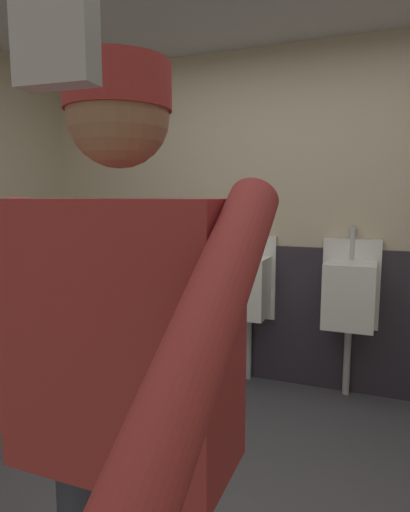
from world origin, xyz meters
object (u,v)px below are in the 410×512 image
(urinal_middle, at_px, (246,286))
(soap_dispenser, at_px, (204,221))
(urinal_right, at_px, (349,294))
(person, at_px, (124,403))
(cell_phone, at_px, (54,3))
(urinal_left, at_px, (159,279))

(urinal_middle, height_order, soap_dispenser, soap_dispenser)
(soap_dispenser, bearing_deg, urinal_right, -5.98)
(urinal_middle, distance_m, person, 2.43)
(cell_phone, bearing_deg, soap_dispenser, 105.96)
(urinal_middle, relative_size, urinal_right, 1.00)
(urinal_right, bearing_deg, soap_dispenser, 174.02)
(urinal_middle, height_order, cell_phone, cell_phone)
(urinal_right, height_order, soap_dispenser, soap_dispenser)
(person, bearing_deg, urinal_middle, 99.95)
(urinal_left, relative_size, urinal_right, 1.00)
(cell_phone, height_order, soap_dispenser, cell_phone)
(urinal_left, relative_size, urinal_middle, 1.00)
(urinal_middle, distance_m, cell_phone, 3.07)
(urinal_left, distance_m, urinal_right, 1.50)
(urinal_right, relative_size, person, 0.72)
(person, bearing_deg, cell_phone, -61.14)
(urinal_middle, distance_m, urinal_right, 0.75)
(urinal_left, xyz_separation_m, person, (1.17, -2.38, 0.23))
(person, distance_m, cell_phone, 0.81)
(urinal_left, relative_size, soap_dispenser, 6.89)
(urinal_middle, relative_size, cell_phone, 11.27)
(person, relative_size, soap_dispenser, 9.51)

